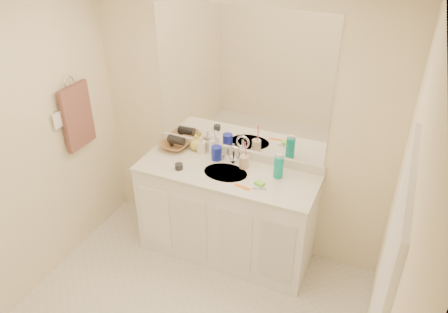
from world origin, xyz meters
TOP-DOWN VIEW (x-y plane):
  - ceiling at (0.00, 0.00)m, footprint 2.60×2.60m
  - wall_back at (0.00, 1.30)m, footprint 2.60×0.02m
  - wall_left at (-1.30, 0.00)m, footprint 0.02×2.60m
  - wall_right at (1.30, 0.00)m, footprint 0.02×2.60m
  - vanity_cabinet at (0.00, 1.02)m, footprint 1.50×0.55m
  - countertop at (0.00, 1.02)m, footprint 1.52×0.57m
  - backsplash at (0.00, 1.29)m, footprint 1.52×0.03m
  - sink_basin at (0.00, 1.00)m, footprint 0.37×0.37m
  - faucet at (0.00, 1.18)m, footprint 0.02×0.02m
  - mirror at (0.00, 1.29)m, footprint 1.48×0.01m
  - blue_mug at (-0.15, 1.17)m, footprint 0.12×0.12m
  - tan_cup at (0.11, 1.14)m, footprint 0.09×0.09m
  - toothbrush at (0.12, 1.14)m, footprint 0.02×0.04m
  - mouthwash_bottle at (0.41, 1.12)m, footprint 0.08×0.08m
  - soap_dish at (0.32, 0.93)m, footprint 0.13×0.12m
  - green_soap at (0.32, 0.93)m, footprint 0.09×0.08m
  - orange_comb at (0.21, 0.86)m, footprint 0.14×0.05m
  - dark_jar at (-0.38, 0.90)m, footprint 0.09×0.09m
  - soap_bottle_white at (-0.23, 1.25)m, footprint 0.09×0.09m
  - soap_bottle_cream at (-0.32, 1.22)m, footprint 0.08×0.08m
  - soap_bottle_yellow at (-0.39, 1.25)m, footprint 0.12×0.12m
  - wicker_basket at (-0.58, 1.19)m, footprint 0.27×0.27m
  - hair_dryer at (-0.56, 1.19)m, footprint 0.15×0.09m
  - towel_ring at (-1.27, 0.77)m, footprint 0.01×0.11m
  - hand_towel at (-1.25, 0.77)m, footprint 0.04×0.32m
  - switch_plate at (-1.27, 0.57)m, footprint 0.01×0.08m

SIDE VIEW (x-z plane):
  - vanity_cabinet at x=0.00m, z-range 0.00..0.85m
  - countertop at x=0.00m, z-range 0.85..0.88m
  - sink_basin at x=0.00m, z-range 0.86..0.88m
  - orange_comb at x=0.21m, z-range 0.88..0.89m
  - soap_dish at x=0.32m, z-range 0.88..0.89m
  - dark_jar at x=-0.38m, z-range 0.88..0.93m
  - green_soap at x=0.32m, z-range 0.89..0.92m
  - wicker_basket at x=-0.58m, z-range 0.88..0.94m
  - backsplash at x=0.00m, z-range 0.88..0.96m
  - tan_cup at x=0.11m, z-range 0.88..0.99m
  - faucet at x=0.00m, z-range 0.88..0.99m
  - blue_mug at x=-0.15m, z-range 0.88..1.00m
  - soap_bottle_yellow at x=-0.39m, z-range 0.88..1.03m
  - soap_bottle_cream at x=-0.32m, z-range 0.88..1.03m
  - soap_bottle_white at x=-0.23m, z-range 0.88..1.06m
  - hair_dryer at x=-0.56m, z-range 0.93..1.01m
  - mouthwash_bottle at x=0.41m, z-range 0.88..1.06m
  - toothbrush at x=0.12m, z-range 0.93..1.13m
  - wall_back at x=0.00m, z-range 0.00..2.40m
  - wall_left at x=-1.30m, z-range 0.00..2.40m
  - wall_right at x=1.30m, z-range 0.00..2.40m
  - hand_towel at x=-1.25m, z-range 0.98..1.52m
  - switch_plate at x=-1.27m, z-range 1.24..1.36m
  - towel_ring at x=-1.27m, z-range 1.49..1.61m
  - mirror at x=0.00m, z-range 0.96..2.16m
  - ceiling at x=0.00m, z-range 2.39..2.41m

